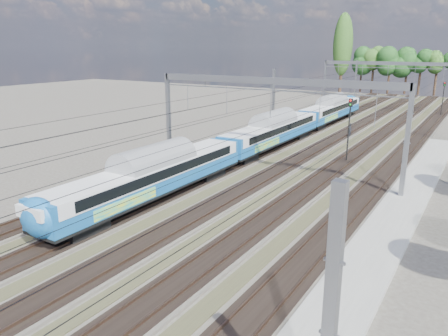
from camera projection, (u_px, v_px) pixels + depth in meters
The scene contains 9 objects.
track_bed at pixel (323, 145), 52.43m from camera, with size 21.00×130.00×0.34m.
platform at pixel (377, 246), 25.84m from camera, with size 3.00×70.00×0.30m, color gray.
catenary at pixel (348, 88), 56.87m from camera, with size 25.65×130.00×9.00m.
tree_belt at pixel (432, 64), 89.17m from camera, with size 39.52×100.98×11.77m.
poplar at pixel (343, 45), 100.07m from camera, with size 4.40×4.40×19.04m.
emu_train at pixel (272, 128), 49.92m from camera, with size 2.99×63.26×4.37m.
worker at pixel (350, 131), 56.94m from camera, with size 0.72×0.47×1.97m, color black.
signal_near at pixel (349, 122), 44.20m from camera, with size 0.43×0.39×6.55m.
signal_far at pixel (443, 95), 74.60m from camera, with size 0.41×0.38×5.76m.
Camera 1 is at (16.62, -4.91, 11.58)m, focal length 35.00 mm.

